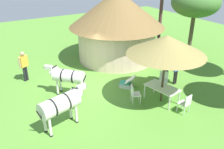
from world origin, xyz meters
The scene contains 14 objects.
ground_plane centered at (0.00, 0.00, 0.00)m, with size 36.00×36.00×0.00m, color #538A31.
thatched_hut centered at (-2.86, 3.51, 2.46)m, with size 6.13×6.13×4.48m.
shade_umbrella centered at (2.89, 2.47, 2.79)m, with size 3.46×3.46×3.22m.
patio_dining_table centered at (2.89, 2.47, 0.66)m, with size 1.71×1.13×0.74m.
patio_chair_west_end centered at (2.38, 1.25, 0.52)m, with size 0.57×0.56×0.90m.
patio_chair_near_hut centered at (4.20, 2.68, 0.52)m, with size 0.48×0.50×0.90m.
patio_chair_near_lawn centered at (1.96, 3.41, 0.52)m, with size 0.61×0.61×0.90m.
guest_beside_umbrella centered at (1.50, 3.97, 0.99)m, with size 0.35×0.56×1.65m.
guest_behind_table centered at (1.94, 4.27, 0.95)m, with size 0.25×0.56×1.58m.
standing_watcher centered at (-2.55, -2.58, 1.02)m, with size 0.42×0.54×1.70m.
striped_lounge_chair centered at (0.92, 1.83, 0.26)m, with size 0.94×0.91×0.67m.
zebra_nearest_camera centered at (0.07, -1.09, 0.98)m, with size 1.71×1.67×1.53m.
zebra_by_umbrella centered at (2.38, -2.25, 1.04)m, with size 1.07×2.25×1.58m.
acacia_tree_behind_hut centered at (-1.01, 8.44, 3.53)m, with size 3.18×3.18×4.51m.
Camera 1 is at (10.10, -4.50, 6.08)m, focal length 38.26 mm.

